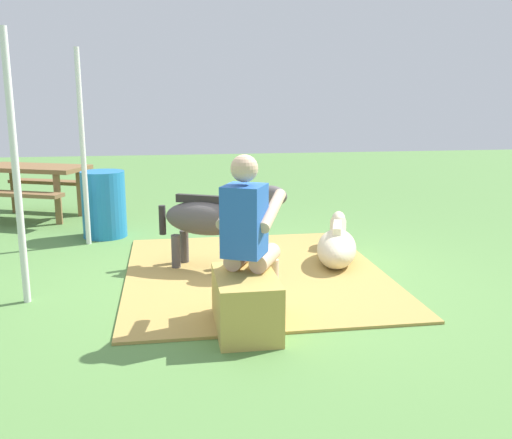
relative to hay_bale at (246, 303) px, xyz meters
The scene contains 10 objects.
ground_plane 1.16m from the hay_bale, 10.54° to the right, with size 24.00×24.00×0.00m, color #568442.
hay_patch 1.38m from the hay_bale, 11.72° to the right, with size 2.93×2.50×0.02m, color #AD8C47.
hay_bale is the anchor object (origin of this frame).
person_seated 0.52m from the hay_bale, 17.93° to the right, with size 0.72×0.59×1.31m.
pony_standing 1.57m from the hay_bale, ahead, with size 0.78×1.24×0.89m.
pony_lying 1.99m from the hay_bale, 36.51° to the right, with size 1.35×0.68×0.42m.
water_barrel 3.43m from the hay_bale, 22.88° to the left, with size 0.53×0.53×0.82m, color #1E72B2.
tent_pole_left 2.17m from the hay_bale, 63.30° to the left, with size 0.06×0.06×2.25m, color silver.
tent_pole_right 3.31m from the hay_bale, 27.98° to the left, with size 0.06×0.06×2.25m, color silver.
picnic_bench 5.07m from the hay_bale, 28.62° to the left, with size 1.78×1.89×0.75m.
Camera 1 is at (-5.08, 0.75, 1.72)m, focal length 39.93 mm.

